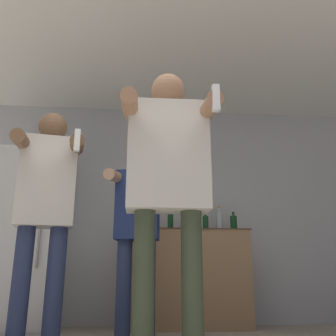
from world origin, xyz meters
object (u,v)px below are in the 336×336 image
(bottle_dark_rum, at_px, (219,221))
(person_spectator_back, at_px, (137,222))
(bottle_red_label, at_px, (206,222))
(bottle_green_wine, at_px, (170,222))
(bottle_short_whiskey, at_px, (234,223))
(person_woman_foreground, at_px, (168,176))
(refrigerator, at_px, (27,238))
(bottle_brown_liquor, at_px, (185,223))
(person_man_side, at_px, (46,201))

(bottle_dark_rum, xyz_separation_m, person_spectator_back, (-0.91, -0.87, -0.15))
(bottle_red_label, xyz_separation_m, person_spectator_back, (-0.75, -0.87, -0.14))
(bottle_green_wine, height_order, bottle_short_whiskey, bottle_green_wine)
(person_woman_foreground, bearing_deg, bottle_dark_rum, 70.42)
(bottle_short_whiskey, height_order, person_woman_foreground, person_woman_foreground)
(bottle_red_label, relative_size, person_woman_foreground, 0.16)
(person_spectator_back, bearing_deg, bottle_red_label, 48.96)
(bottle_green_wine, height_order, person_spectator_back, person_spectator_back)
(bottle_green_wine, bearing_deg, refrigerator, -177.00)
(person_woman_foreground, xyz_separation_m, person_spectator_back, (-0.17, 1.22, -0.08))
(bottle_short_whiskey, bearing_deg, person_woman_foreground, -113.41)
(refrigerator, xyz_separation_m, bottle_green_wine, (1.49, 0.08, 0.20))
(bottle_red_label, bearing_deg, bottle_dark_rum, 0.00)
(bottle_brown_liquor, bearing_deg, person_man_side, -125.35)
(bottle_red_label, relative_size, bottle_dark_rum, 0.94)
(bottle_dark_rum, bearing_deg, person_spectator_back, -136.36)
(bottle_green_wine, bearing_deg, person_woman_foreground, -95.40)
(refrigerator, relative_size, person_woman_foreground, 1.07)
(refrigerator, relative_size, bottle_dark_rum, 6.31)
(person_man_side, relative_size, person_spectator_back, 1.00)
(bottle_dark_rum, height_order, bottle_short_whiskey, bottle_dark_rum)
(refrigerator, height_order, bottle_brown_liquor, refrigerator)
(refrigerator, distance_m, bottle_green_wine, 1.51)
(bottle_short_whiskey, xyz_separation_m, person_man_side, (-1.67, -1.59, -0.11))
(person_man_side, bearing_deg, person_woman_foreground, -32.44)
(person_spectator_back, bearing_deg, bottle_brown_liquor, 58.68)
(bottle_short_whiskey, bearing_deg, bottle_dark_rum, -180.00)
(refrigerator, distance_m, person_woman_foreground, 2.39)
(bottle_red_label, xyz_separation_m, person_woman_foreground, (-0.59, -2.08, -0.06))
(bottle_short_whiskey, height_order, person_spectator_back, person_spectator_back)
(person_woman_foreground, height_order, person_man_side, person_woman_foreground)
(person_woman_foreground, bearing_deg, bottle_short_whiskey, 66.59)
(bottle_dark_rum, distance_m, bottle_short_whiskey, 0.16)
(bottle_green_wine, height_order, bottle_dark_rum, bottle_dark_rum)
(bottle_dark_rum, relative_size, bottle_short_whiskey, 1.18)
(bottle_brown_liquor, height_order, bottle_red_label, bottle_red_label)
(bottle_red_label, bearing_deg, refrigerator, -177.62)
(bottle_brown_liquor, xyz_separation_m, bottle_red_label, (0.23, -0.00, 0.01))
(bottle_red_label, distance_m, bottle_short_whiskey, 0.32)
(bottle_dark_rum, xyz_separation_m, person_woman_foreground, (-0.74, -2.08, -0.08))
(bottle_dark_rum, height_order, person_spectator_back, person_spectator_back)
(bottle_brown_liquor, relative_size, bottle_short_whiskey, 0.96)
(refrigerator, relative_size, person_spectator_back, 1.11)
(person_woman_foreground, relative_size, person_man_side, 1.03)
(bottle_brown_liquor, bearing_deg, person_woman_foreground, -99.78)
(bottle_dark_rum, xyz_separation_m, person_man_side, (-1.51, -1.59, -0.13))
(bottle_dark_rum, height_order, person_man_side, person_man_side)
(bottle_red_label, bearing_deg, bottle_short_whiskey, 0.00)
(refrigerator, bearing_deg, bottle_short_whiskey, 2.04)
(bottle_brown_liquor, distance_m, bottle_red_label, 0.23)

